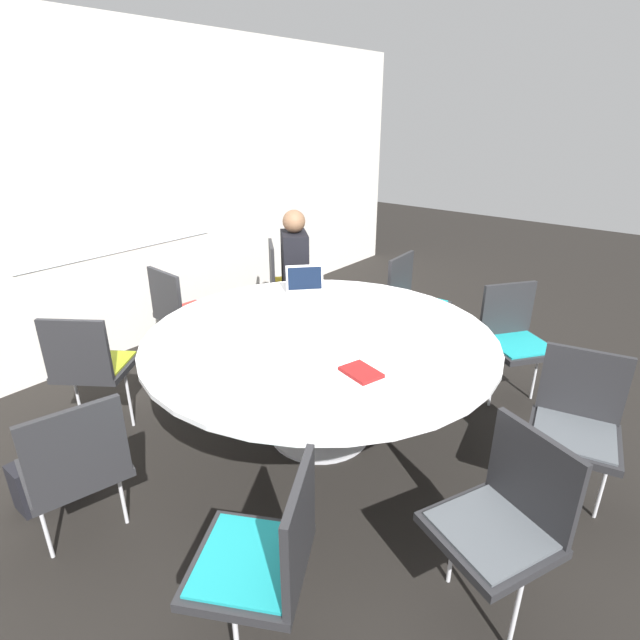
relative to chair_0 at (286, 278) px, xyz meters
name	(u,v)px	position (x,y,z in m)	size (l,w,h in m)	color
ground_plane	(320,433)	(-1.15, -1.36, -0.53)	(16.00, 16.00, 0.00)	black
wall_back	(114,197)	(-1.15, 0.84, 0.83)	(8.00, 0.07, 2.70)	silver
conference_table	(320,349)	(-1.15, -1.36, 0.10)	(2.18, 2.18, 0.73)	#B7B7BC
chair_0	(286,278)	(0.00, 0.00, 0.00)	(0.61, 0.61, 0.87)	#262628
chair_1	(181,309)	(-1.12, 0.12, 0.00)	(0.45, 0.47, 0.87)	#262628
chair_2	(90,362)	(-2.06, -0.19, 0.00)	(0.60, 0.60, 0.87)	#262628
chair_3	(75,462)	(-2.61, -1.08, 0.00)	(0.52, 0.51, 0.87)	#262628
chair_4	(266,553)	(-2.42, -2.12, 0.00)	(0.59, 0.58, 0.87)	#262628
chair_5	(504,515)	(-1.69, -2.74, 0.00)	(0.56, 0.57, 0.87)	#262628
chair_6	(577,419)	(-0.78, -2.79, 0.00)	(0.50, 0.52, 0.87)	#262628
chair_7	(515,334)	(0.09, -2.16, 0.00)	(0.60, 0.60, 0.87)	#262628
chair_8	(412,297)	(0.32, -1.20, 0.00)	(0.46, 0.45, 0.87)	#262628
person_0	(297,266)	(-0.10, -0.23, 0.19)	(0.41, 0.41, 1.22)	black
laptop	(306,289)	(-0.67, -0.83, 0.26)	(0.38, 0.38, 0.21)	silver
spiral_notebook	(361,372)	(-1.40, -1.84, 0.22)	(0.20, 0.24, 0.02)	maroon
handbag	(49,476)	(-2.57, -0.56, -0.39)	(0.36, 0.16, 0.28)	black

